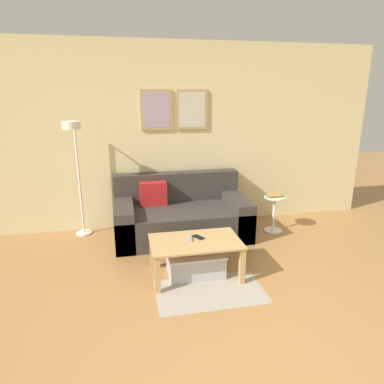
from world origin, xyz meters
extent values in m
cube|color=beige|center=(0.00, 3.12, 1.27)|extent=(5.60, 0.06, 2.55)
cube|color=tan|center=(-0.41, 3.08, 1.65)|extent=(0.43, 0.02, 0.54)
cube|color=#A393A8|center=(-0.41, 3.07, 1.65)|extent=(0.36, 0.01, 0.47)
cube|color=tan|center=(0.08, 3.08, 1.65)|extent=(0.43, 0.02, 0.54)
cube|color=beige|center=(0.08, 3.07, 1.65)|extent=(0.36, 0.01, 0.47)
cube|color=#A39989|center=(-0.13, 1.19, 0.00)|extent=(1.06, 0.62, 0.01)
cube|color=#38332D|center=(-0.16, 2.58, 0.20)|extent=(1.75, 0.94, 0.40)
cube|color=#38332D|center=(-0.16, 2.95, 0.60)|extent=(1.75, 0.20, 0.40)
cube|color=#38332D|center=(-0.92, 2.58, 0.26)|extent=(0.24, 0.94, 0.52)
cube|color=#38332D|center=(0.59, 2.58, 0.26)|extent=(0.24, 0.94, 0.52)
cube|color=red|center=(-0.51, 2.78, 0.56)|extent=(0.36, 0.14, 0.32)
cube|color=tan|center=(-0.20, 1.52, 0.39)|extent=(0.94, 0.57, 0.02)
cube|color=tan|center=(-0.63, 1.27, 0.19)|extent=(0.06, 0.06, 0.38)
cube|color=tan|center=(0.23, 1.27, 0.19)|extent=(0.06, 0.06, 0.38)
cube|color=tan|center=(-0.63, 1.77, 0.19)|extent=(0.06, 0.06, 0.38)
cube|color=tan|center=(0.23, 1.77, 0.19)|extent=(0.06, 0.06, 0.38)
cube|color=#B2B2B7|center=(-0.20, 1.56, 0.12)|extent=(0.58, 0.39, 0.23)
cube|color=silver|center=(-0.20, 1.56, 0.24)|extent=(0.60, 0.41, 0.02)
cylinder|color=white|center=(-1.47, 2.94, 0.01)|extent=(0.21, 0.21, 0.02)
cylinder|color=white|center=(-1.47, 2.94, 0.78)|extent=(0.03, 0.03, 1.51)
cylinder|color=white|center=(-1.47, 2.81, 1.53)|extent=(0.02, 0.24, 0.02)
cylinder|color=white|center=(-1.47, 2.69, 1.50)|extent=(0.21, 0.21, 0.09)
cylinder|color=white|center=(1.13, 2.49, 0.01)|extent=(0.25, 0.25, 0.01)
cylinder|color=white|center=(1.13, 2.49, 0.25)|extent=(0.04, 0.04, 0.48)
cylinder|color=white|center=(1.13, 2.49, 0.50)|extent=(0.30, 0.30, 0.02)
cube|color=#387F4C|center=(1.12, 2.50, 0.52)|extent=(0.24, 0.13, 0.02)
cube|color=#D18438|center=(1.11, 2.49, 0.53)|extent=(0.18, 0.13, 0.01)
cube|color=#99999E|center=(-0.25, 1.58, 0.41)|extent=(0.06, 0.15, 0.02)
cube|color=black|center=(-0.16, 1.59, 0.41)|extent=(0.13, 0.15, 0.01)
camera|label=1|loc=(-0.90, -1.66, 1.88)|focal=32.00mm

